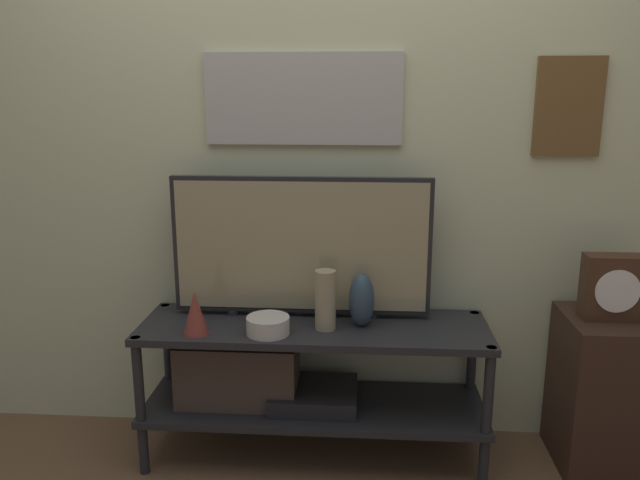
% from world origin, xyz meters
% --- Properties ---
extents(wall_back, '(6.40, 0.08, 2.70)m').
position_xyz_m(wall_back, '(0.00, 0.52, 1.35)').
color(wall_back, beige).
rests_on(wall_back, ground_plane).
extents(media_console, '(1.42, 0.43, 0.59)m').
position_xyz_m(media_console, '(-0.13, 0.26, 0.37)').
color(media_console, '#232326').
rests_on(media_console, ground_plane).
extents(television, '(1.07, 0.05, 0.59)m').
position_xyz_m(television, '(-0.06, 0.35, 0.90)').
color(television, black).
rests_on(television, media_console).
extents(vase_wide_bowl, '(0.17, 0.17, 0.07)m').
position_xyz_m(vase_wide_bowl, '(-0.17, 0.14, 0.62)').
color(vase_wide_bowl, beige).
rests_on(vase_wide_bowl, media_console).
extents(vase_tall_ceramic, '(0.08, 0.08, 0.24)m').
position_xyz_m(vase_tall_ceramic, '(0.05, 0.21, 0.71)').
color(vase_tall_ceramic, tan).
rests_on(vase_tall_ceramic, media_console).
extents(vase_urn_stoneware, '(0.10, 0.10, 0.22)m').
position_xyz_m(vase_urn_stoneware, '(0.19, 0.25, 0.70)').
color(vase_urn_stoneware, '#2D4251').
rests_on(vase_urn_stoneware, media_console).
extents(vase_slim_bronze, '(0.10, 0.10, 0.17)m').
position_xyz_m(vase_slim_bronze, '(-0.45, 0.12, 0.68)').
color(vase_slim_bronze, brown).
rests_on(vase_slim_bronze, media_console).
extents(side_table, '(0.37, 0.39, 0.64)m').
position_xyz_m(side_table, '(1.19, 0.28, 0.32)').
color(side_table, '#382319').
rests_on(side_table, ground_plane).
extents(mantel_clock, '(0.23, 0.11, 0.26)m').
position_xyz_m(mantel_clock, '(1.17, 0.27, 0.77)').
color(mantel_clock, '#422819').
rests_on(mantel_clock, side_table).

